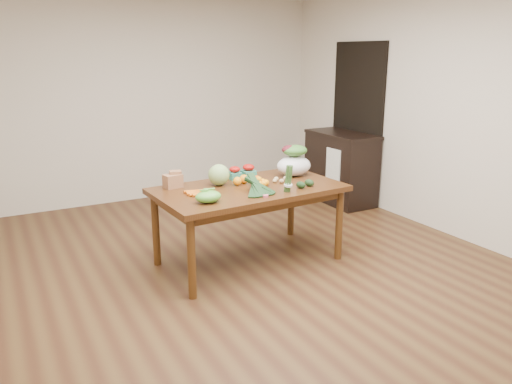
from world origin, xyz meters
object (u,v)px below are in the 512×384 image
kale_bunch (259,186)px  dining_table (249,225)px  cabinet (341,168)px  asparagus_bundle (288,179)px  paper_bag (173,180)px  mandarin_cluster (259,181)px  salad_bag (294,162)px  cabbage (219,175)px

kale_bunch → dining_table: bearing=79.7°
cabinet → asparagus_bundle: size_ratio=4.08×
dining_table → asparagus_bundle: asparagus_bundle is taller
dining_table → paper_bag: 0.83m
paper_bag → mandarin_cluster: size_ratio=1.19×
paper_bag → salad_bag: bearing=-6.4°
mandarin_cluster → cabinet: bearing=32.4°
kale_bunch → salad_bag: bearing=31.3°
paper_bag → mandarin_cluster: 0.80m
dining_table → asparagus_bundle: (0.23, -0.33, 0.50)m
paper_bag → asparagus_bundle: (0.86, -0.64, 0.05)m
cabbage → asparagus_bundle: (0.45, -0.51, 0.02)m
salad_bag → cabinet: bearing=36.1°
cabinet → salad_bag: (-1.43, -1.04, 0.42)m
cabinet → mandarin_cluster: (-1.94, -1.23, 0.33)m
dining_table → paper_bag: size_ratio=8.02×
cabinet → cabbage: cabbage is taller
dining_table → salad_bag: size_ratio=4.70×
kale_bunch → cabinet: bearing=32.4°
dining_table → paper_bag: paper_bag is taller
asparagus_bundle → salad_bag: 0.63m
paper_bag → salad_bag: (1.24, -0.14, 0.07)m
kale_bunch → salad_bag: size_ratio=1.09×
paper_bag → kale_bunch: size_ratio=0.54×
dining_table → mandarin_cluster: size_ratio=9.59×
cabinet → cabbage: bearing=-155.5°
kale_bunch → mandarin_cluster: bearing=59.2°
mandarin_cluster → kale_bunch: size_ratio=0.45×
dining_table → kale_bunch: (-0.03, -0.27, 0.45)m
dining_table → asparagus_bundle: bearing=-57.9°
kale_bunch → asparagus_bundle: bearing=-15.3°
cabinet → kale_bunch: bearing=-144.4°
paper_bag → cabbage: (0.41, -0.12, 0.02)m
dining_table → mandarin_cluster: mandarin_cluster is taller
dining_table → salad_bag: bearing=12.7°
mandarin_cluster → salad_bag: salad_bag is taller
cabbage → kale_bunch: cabbage is taller
paper_bag → asparagus_bundle: bearing=-36.7°
asparagus_bundle → kale_bunch: bearing=164.7°
cabinet → paper_bag: size_ratio=4.74×
cabbage → salad_bag: 0.83m
mandarin_cluster → kale_bunch: (-0.13, -0.25, 0.03)m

